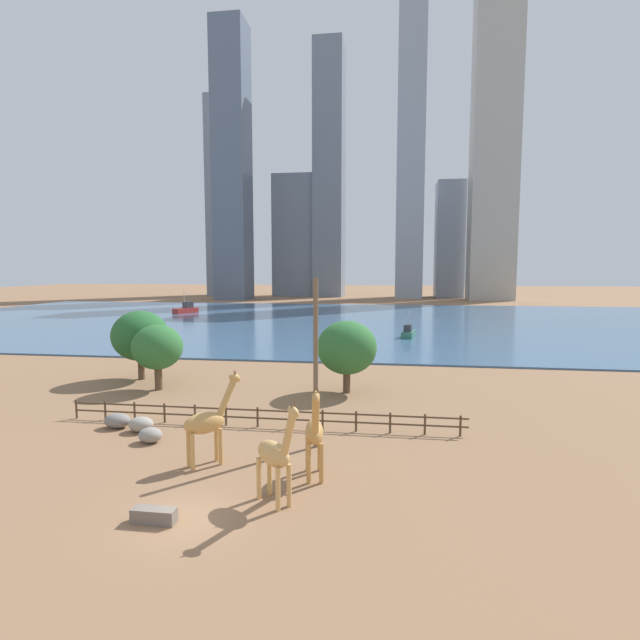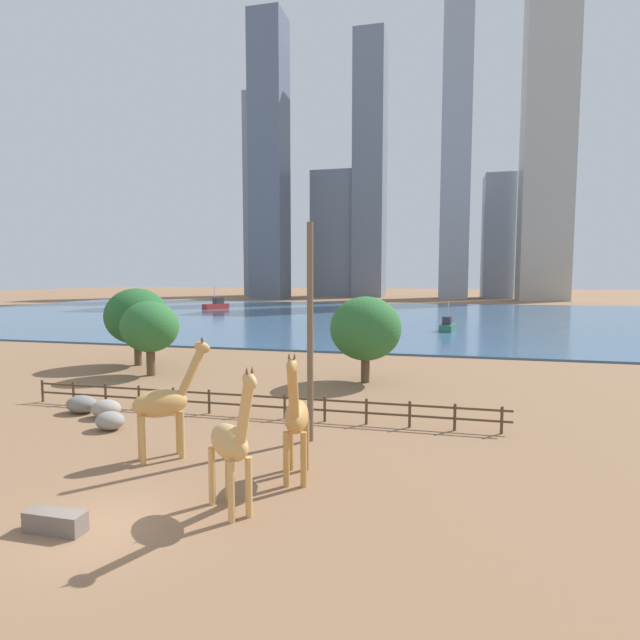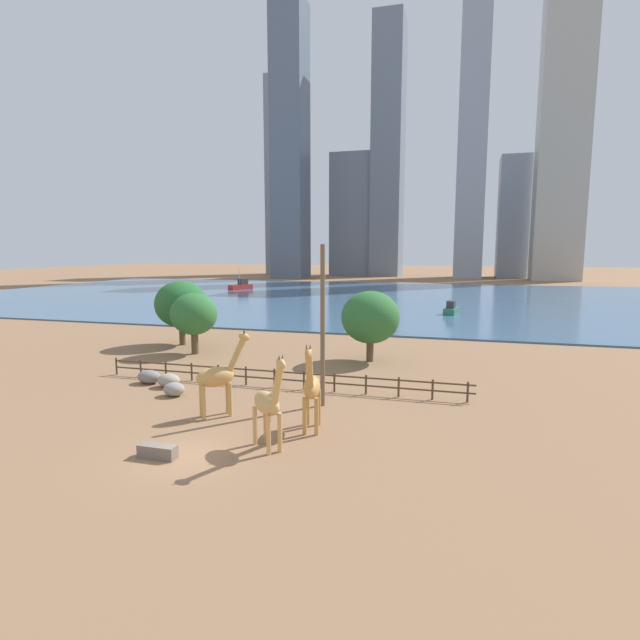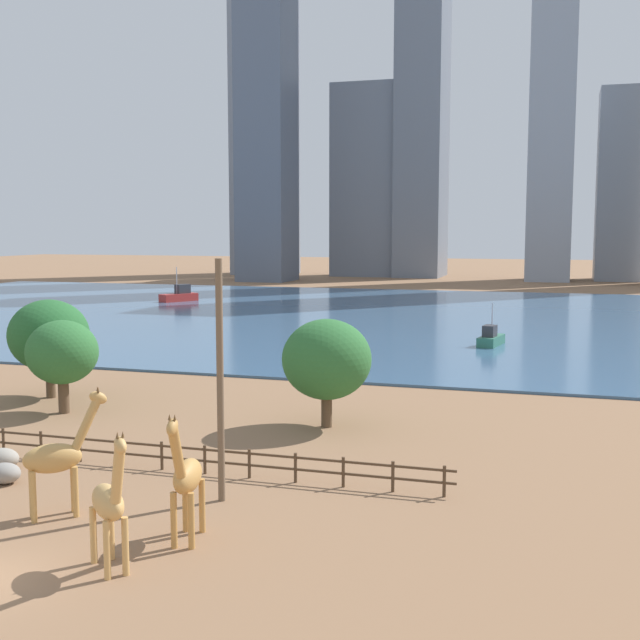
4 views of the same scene
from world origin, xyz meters
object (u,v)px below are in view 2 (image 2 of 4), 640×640
object	(u,v)px
boulder_near_fence	(82,404)
giraffe_companion	(165,403)
boat_ferry	(448,326)
giraffe_tall	(231,443)
giraffe_young	(296,417)
feeding_trough	(55,522)
tree_right_tall	(150,327)
boulder_small	(110,421)
tree_center_broad	(366,329)
tree_left_large	(137,316)
utility_pole	(310,333)
boat_sailboat	(216,305)
boulder_by_pole	(106,409)

from	to	relation	value
boulder_near_fence	giraffe_companion	bearing A→B (deg)	-31.84
giraffe_companion	boat_ferry	world-z (taller)	giraffe_companion
giraffe_tall	boulder_near_fence	xyz separation A→B (m)	(-12.53, 8.70, -1.76)
giraffe_tall	giraffe_young	distance (m)	3.13
feeding_trough	tree_right_tall	world-z (taller)	tree_right_tall
boulder_small	tree_right_tall	world-z (taller)	tree_right_tall
giraffe_tall	boat_ferry	distance (m)	53.39
boulder_near_fence	boat_ferry	distance (m)	48.42
tree_center_broad	giraffe_young	bearing A→B (deg)	-90.07
feeding_trough	tree_left_large	world-z (taller)	tree_left_large
utility_pole	tree_right_tall	xyz separation A→B (m)	(-15.23, 11.49, -1.24)
giraffe_companion	boat_sailboat	distance (m)	89.85
giraffe_young	tree_left_large	xyz separation A→B (m)	(-19.25, 19.33, 1.73)
giraffe_companion	tree_center_broad	world-z (taller)	tree_center_broad
utility_pole	tree_center_broad	xyz separation A→B (m)	(0.61, 12.80, -1.10)
boulder_by_pole	boat_ferry	bearing A→B (deg)	68.12
giraffe_young	boulder_small	bearing A→B (deg)	-120.48
utility_pole	boulder_by_pole	size ratio (longest dim) A/B	6.19
utility_pole	tree_left_large	world-z (taller)	utility_pole
boulder_small	tree_left_large	bearing A→B (deg)	119.41
tree_left_large	tree_center_broad	world-z (taller)	tree_left_large
giraffe_young	boulder_small	world-z (taller)	giraffe_young
boulder_near_fence	boat_sailboat	bearing A→B (deg)	110.23
giraffe_tall	boulder_near_fence	distance (m)	15.35
boulder_near_fence	feeding_trough	bearing A→B (deg)	-53.93
utility_pole	boulder_near_fence	xyz separation A→B (m)	(-13.19, 1.55, -4.38)
tree_left_large	tree_right_tall	bearing A→B (deg)	-46.04
boat_ferry	tree_right_tall	bearing A→B (deg)	157.19
boulder_near_fence	tree_left_large	xyz separation A→B (m)	(-5.47, 13.49, 3.58)
giraffe_companion	tree_left_large	distance (m)	22.95
utility_pole	boat_sailboat	xyz separation A→B (m)	(-41.61, 78.68, -3.80)
giraffe_companion	feeding_trough	bearing A→B (deg)	-130.87
boulder_by_pole	tree_center_broad	distance (m)	17.05
boulder_by_pole	boat_ferry	distance (m)	48.14
giraffe_young	tree_center_broad	world-z (taller)	tree_center_broad
boulder_by_pole	boat_ferry	size ratio (longest dim) A/B	0.35
tree_center_broad	boat_ferry	world-z (taller)	tree_center_broad
tree_right_tall	boat_sailboat	xyz separation A→B (m)	(-26.38, 67.19, -2.57)
giraffe_tall	giraffe_young	size ratio (longest dim) A/B	0.98
tree_center_broad	boat_ferry	size ratio (longest dim) A/B	1.32
giraffe_tall	utility_pole	size ratio (longest dim) A/B	0.50
boat_ferry	boat_sailboat	distance (m)	58.44
boulder_small	boat_sailboat	size ratio (longest dim) A/B	0.23
giraffe_tall	boulder_by_pole	bearing A→B (deg)	-176.45
boulder_near_fence	boat_sailboat	xyz separation A→B (m)	(-28.42, 77.13, 0.58)
giraffe_companion	boat_ferry	distance (m)	50.58
giraffe_companion	giraffe_young	distance (m)	5.82
giraffe_young	tree_center_broad	bearing A→B (deg)	168.55
tree_right_tall	boat_sailboat	world-z (taller)	tree_right_tall
boulder_near_fence	tree_left_large	size ratio (longest dim) A/B	0.27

